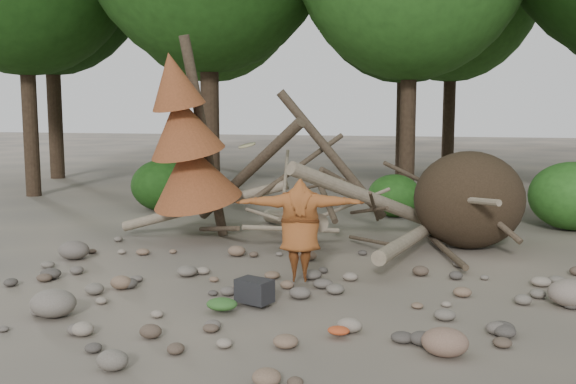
# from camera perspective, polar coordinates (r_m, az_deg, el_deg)

# --- Properties ---
(ground) EXTENTS (120.00, 120.00, 0.00)m
(ground) POSITION_cam_1_polar(r_m,az_deg,el_deg) (9.73, 0.38, -9.39)
(ground) COLOR #514C44
(ground) RESTS_ON ground
(deadfall_pile) EXTENTS (8.55, 5.24, 3.30)m
(deadfall_pile) POSITION_cam_1_polar(r_m,az_deg,el_deg) (13.41, 13.30, -0.80)
(deadfall_pile) COLOR #332619
(deadfall_pile) RESTS_ON ground
(dead_conifer) EXTENTS (2.06, 2.16, 4.35)m
(dead_conifer) POSITION_cam_1_polar(r_m,az_deg,el_deg) (13.55, -8.96, 4.33)
(dead_conifer) COLOR #4C3F30
(dead_conifer) RESTS_ON ground
(bush_left) EXTENTS (1.80, 1.80, 1.44)m
(bush_left) POSITION_cam_1_polar(r_m,az_deg,el_deg) (18.12, -10.98, 0.61)
(bush_left) COLOR #1B4512
(bush_left) RESTS_ON ground
(bush_mid) EXTENTS (1.40, 1.40, 1.12)m
(bush_mid) POSITION_cam_1_polar(r_m,az_deg,el_deg) (17.05, 9.44, -0.32)
(bush_mid) COLOR #245819
(bush_mid) RESTS_ON ground
(bush_right) EXTENTS (2.00, 2.00, 1.60)m
(bush_right) POSITION_cam_1_polar(r_m,az_deg,el_deg) (16.39, 23.98, -0.32)
(bush_right) COLOR #2D6820
(bush_right) RESTS_ON ground
(frisbee_thrower) EXTENTS (2.18, 0.95, 2.21)m
(frisbee_thrower) POSITION_cam_1_polar(r_m,az_deg,el_deg) (10.19, 1.06, -3.39)
(frisbee_thrower) COLOR brown
(frisbee_thrower) RESTS_ON ground
(backpack) EXTENTS (0.58, 0.48, 0.33)m
(backpack) POSITION_cam_1_polar(r_m,az_deg,el_deg) (9.32, -3.00, -9.10)
(backpack) COLOR black
(backpack) RESTS_ON ground
(cloth_green) EXTENTS (0.44, 0.36, 0.16)m
(cloth_green) POSITION_cam_1_polar(r_m,az_deg,el_deg) (9.05, -5.90, -10.19)
(cloth_green) COLOR #2F5C25
(cloth_green) RESTS_ON ground
(cloth_orange) EXTENTS (0.28, 0.23, 0.10)m
(cloth_orange) POSITION_cam_1_polar(r_m,az_deg,el_deg) (8.11, 4.52, -12.51)
(cloth_orange) COLOR #AF411E
(cloth_orange) RESTS_ON ground
(boulder_front_left) EXTENTS (0.63, 0.56, 0.38)m
(boulder_front_left) POSITION_cam_1_polar(r_m,az_deg,el_deg) (9.40, -20.14, -9.27)
(boulder_front_left) COLOR slate
(boulder_front_left) RESTS_ON ground
(boulder_front_right) EXTENTS (0.54, 0.48, 0.32)m
(boulder_front_right) POSITION_cam_1_polar(r_m,az_deg,el_deg) (7.74, 13.78, -12.83)
(boulder_front_right) COLOR #826251
(boulder_front_right) RESTS_ON ground
(boulder_mid_right) EXTENTS (0.66, 0.59, 0.40)m
(boulder_mid_right) POSITION_cam_1_polar(r_m,az_deg,el_deg) (10.12, 23.91, -8.22)
(boulder_mid_right) COLOR gray
(boulder_mid_right) RESTS_ON ground
(boulder_mid_left) EXTENTS (0.58, 0.52, 0.35)m
(boulder_mid_left) POSITION_cam_1_polar(r_m,az_deg,el_deg) (12.77, -18.50, -4.92)
(boulder_mid_left) COLOR #635B54
(boulder_mid_left) RESTS_ON ground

